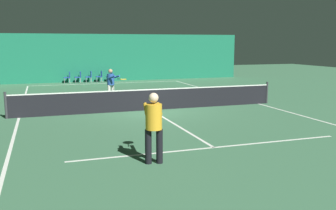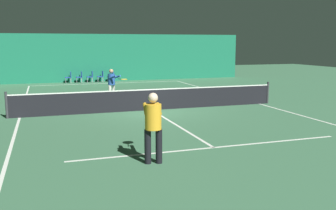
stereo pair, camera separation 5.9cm
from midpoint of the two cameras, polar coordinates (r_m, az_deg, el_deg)
The scene contains 16 objects.
ground_plane at distance 16.67m, azimuth -2.38°, elevation -0.78°, with size 60.00×60.00×0.00m, color #386647.
backdrop_curtain at distance 29.77m, azimuth -9.76°, elevation 7.11°, with size 23.00×0.12×3.65m.
court_line_baseline_far at distance 28.20m, azimuth -9.12°, elevation 3.28°, with size 11.00×0.10×0.00m.
court_line_service_far at distance 22.82m, azimuth -6.85°, elevation 1.92°, with size 8.25×0.10×0.00m.
court_line_service_near at distance 10.82m, azimuth 7.12°, elevation -6.45°, with size 8.25×0.10×0.00m.
court_line_sideline_left at distance 16.07m, azimuth -21.58°, elevation -1.81°, with size 0.10×23.80×0.00m.
court_line_sideline_right at distance 18.92m, azimuth 13.83°, elevation 0.18°, with size 0.10×23.80×0.00m.
court_line_centre at distance 16.67m, azimuth -2.38°, elevation -0.77°, with size 0.10×12.80×0.00m.
tennis_net at distance 16.59m, azimuth -2.39°, elevation 0.96°, with size 12.00×0.10×1.07m.
player_near at distance 9.17m, azimuth -2.11°, elevation -2.67°, with size 0.63×1.44×1.76m.
player_far at distance 19.78m, azimuth -8.44°, elevation 3.49°, with size 0.97×1.32×1.62m.
courtside_chair_0 at distance 29.01m, azimuth -14.78°, elevation 4.22°, with size 0.44×0.44×0.84m.
courtside_chair_1 at distance 29.07m, azimuth -13.21°, elevation 4.29°, with size 0.44×0.44×0.84m.
courtside_chair_2 at distance 29.16m, azimuth -11.66°, elevation 4.36°, with size 0.44×0.44×0.84m.
courtside_chair_3 at distance 29.26m, azimuth -10.11°, elevation 4.43°, with size 0.44×0.44×0.84m.
courtside_chair_4 at distance 29.39m, azimuth -8.58°, elevation 4.49°, with size 0.44×0.44×0.84m.
Camera 2 is at (-4.50, -15.78, 2.94)m, focal length 40.00 mm.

